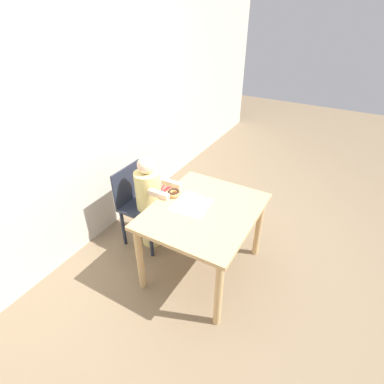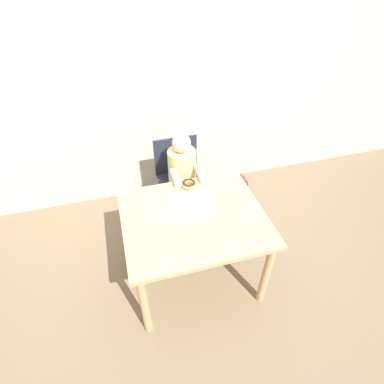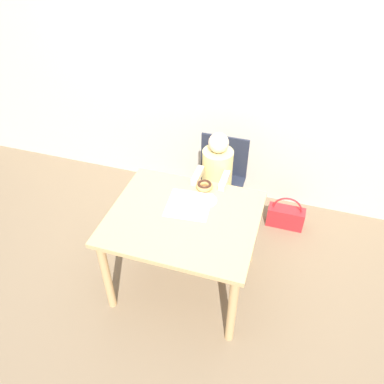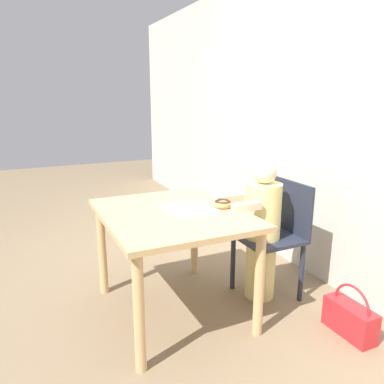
{
  "view_description": "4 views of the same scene",
  "coord_description": "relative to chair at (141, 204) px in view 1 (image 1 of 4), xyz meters",
  "views": [
    {
      "loc": [
        -1.82,
        -0.92,
        2.22
      ],
      "look_at": [
        0.02,
        0.13,
        0.83
      ],
      "focal_mm": 28.0,
      "sensor_mm": 36.0,
      "label": 1
    },
    {
      "loc": [
        -0.42,
        -1.46,
        2.25
      ],
      "look_at": [
        0.02,
        0.13,
        0.83
      ],
      "focal_mm": 28.0,
      "sensor_mm": 36.0,
      "label": 2
    },
    {
      "loc": [
        0.62,
        -1.77,
        2.48
      ],
      "look_at": [
        0.02,
        0.13,
        0.83
      ],
      "focal_mm": 35.0,
      "sensor_mm": 36.0,
      "label": 3
    },
    {
      "loc": [
        2.12,
        -0.85,
        1.43
      ],
      "look_at": [
        0.02,
        0.13,
        0.83
      ],
      "focal_mm": 35.0,
      "sensor_mm": 36.0,
      "label": 4
    }
  ],
  "objects": [
    {
      "name": "wall_back",
      "position": [
        -0.08,
        0.5,
        0.8
      ],
      "size": [
        8.0,
        0.05,
        2.5
      ],
      "color": "beige",
      "rests_on": "ground_plane"
    },
    {
      "name": "donut",
      "position": [
        -0.02,
        -0.43,
        0.29
      ],
      "size": [
        0.13,
        0.13,
        0.05
      ],
      "color": "tan",
      "rests_on": "dining_table"
    },
    {
      "name": "child_figure",
      "position": [
        0.0,
        -0.12,
        0.05
      ],
      "size": [
        0.26,
        0.43,
        1.01
      ],
      "color": "#E0D17F",
      "rests_on": "ground_plane"
    },
    {
      "name": "ground_plane",
      "position": [
        -0.08,
        -0.76,
        -0.45
      ],
      "size": [
        12.0,
        12.0,
        0.0
      ],
      "primitive_type": "plane",
      "color": "#7A664C"
    },
    {
      "name": "dining_table",
      "position": [
        -0.08,
        -0.76,
        0.16
      ],
      "size": [
        1.03,
        0.86,
        0.71
      ],
      "color": "tan",
      "rests_on": "ground_plane"
    },
    {
      "name": "napkin",
      "position": [
        -0.07,
        -0.64,
        0.26
      ],
      "size": [
        0.33,
        0.33,
        0.0
      ],
      "color": "white",
      "rests_on": "dining_table"
    },
    {
      "name": "chair",
      "position": [
        0.0,
        0.0,
        0.0
      ],
      "size": [
        0.42,
        0.42,
        0.84
      ],
      "color": "#232838",
      "rests_on": "ground_plane"
    },
    {
      "name": "plate",
      "position": [
        0.03,
        -0.56,
        0.26
      ],
      "size": [
        0.16,
        0.16,
        0.01
      ],
      "color": "white",
      "rests_on": "dining_table"
    },
    {
      "name": "handbag",
      "position": [
        0.62,
        0.12,
        -0.34
      ],
      "size": [
        0.33,
        0.13,
        0.33
      ],
      "color": "red",
      "rests_on": "ground_plane"
    }
  ]
}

